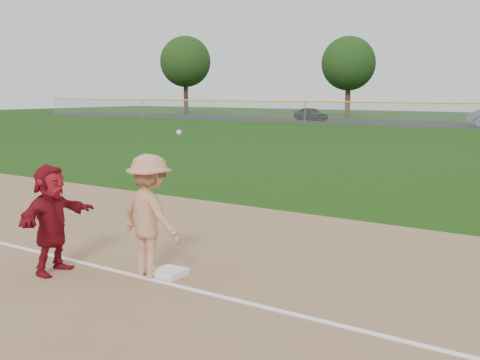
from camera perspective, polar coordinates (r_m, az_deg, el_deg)
The scene contains 8 objects.
ground at distance 10.01m, azimuth -5.00°, elevation -8.42°, with size 160.00×160.00×0.00m, color #163B0B.
foul_line at distance 9.43m, azimuth -8.18°, elevation -9.38°, with size 60.00×0.10×0.01m, color white.
first_base at distance 9.62m, azimuth -6.70°, elevation -8.71°, with size 0.45×0.45×0.10m, color white.
base_runner at distance 9.98m, azimuth -17.45°, elevation -3.53°, with size 1.62×0.52×1.75m, color maroon.
car_left at distance 60.96m, azimuth 6.73°, elevation 6.27°, with size 1.54×3.84×1.31m, color black.
first_base_play at distance 9.45m, azimuth -8.54°, elevation -3.36°, with size 1.33×0.97×2.28m.
tree_0 at distance 77.79m, azimuth -5.20°, elevation 11.11°, with size 6.40×6.40×9.81m.
tree_1 at distance 66.64m, azimuth 10.26°, elevation 10.81°, with size 5.80×5.80×8.75m.
Camera 1 is at (6.20, -7.30, 2.89)m, focal length 45.00 mm.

